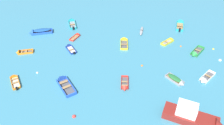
# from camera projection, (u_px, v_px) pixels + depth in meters

# --- Properties ---
(rowboat_red_midfield_right) EXTENTS (1.45, 3.13, 0.91)m
(rowboat_red_midfield_right) POSITION_uv_depth(u_px,v_px,m) (125.00, 86.00, 29.80)
(rowboat_red_midfield_right) COLOR #4C4C51
(rowboat_red_midfield_right) RESTS_ON ground_plane
(rowboat_blue_outer_right) EXTENTS (3.15, 4.59, 1.35)m
(rowboat_blue_outer_right) POSITION_uv_depth(u_px,v_px,m) (63.00, 81.00, 30.56)
(rowboat_blue_outer_right) COLOR #4C4C51
(rowboat_blue_outer_right) RESTS_ON ground_plane
(rowboat_orange_near_left) EXTENTS (2.86, 1.23, 0.91)m
(rowboat_orange_near_left) POSITION_uv_depth(u_px,v_px,m) (21.00, 52.00, 36.35)
(rowboat_orange_near_left) COLOR #4C4C51
(rowboat_orange_near_left) RESTS_ON ground_plane
(kayak_grey_center) EXTENTS (1.67, 3.58, 0.34)m
(kayak_grey_center) POSITION_uv_depth(u_px,v_px,m) (142.00, 31.00, 42.24)
(kayak_grey_center) COLOR gray
(kayak_grey_center) RESTS_ON ground_plane
(rowboat_turquoise_far_right) EXTENTS (2.89, 4.64, 1.27)m
(rowboat_turquoise_far_right) POSITION_uv_depth(u_px,v_px,m) (180.00, 24.00, 44.52)
(rowboat_turquoise_far_right) COLOR #99754C
(rowboat_turquoise_far_right) RESTS_ON ground_plane
(rowboat_yellow_cluster_outer) EXTENTS (1.77, 3.95, 1.14)m
(rowboat_yellow_cluster_outer) POSITION_uv_depth(u_px,v_px,m) (124.00, 41.00, 39.24)
(rowboat_yellow_cluster_outer) COLOR #4C4C51
(rowboat_yellow_cluster_outer) RESTS_ON ground_plane
(rowboat_deep_blue_outer_left) EXTENTS (2.12, 3.17, 0.95)m
(rowboat_deep_blue_outer_left) POSITION_uv_depth(u_px,v_px,m) (69.00, 47.00, 37.64)
(rowboat_deep_blue_outer_left) COLOR beige
(rowboat_deep_blue_outer_left) RESTS_ON ground_plane
(motor_launch_maroon_near_camera) EXTENTS (6.96, 5.17, 2.75)m
(motor_launch_maroon_near_camera) POSITION_uv_depth(u_px,v_px,m) (195.00, 117.00, 24.84)
(motor_launch_maroon_near_camera) COLOR maroon
(motor_launch_maroon_near_camera) RESTS_ON ground_plane
(rowboat_white_far_left) EXTENTS (3.28, 2.82, 0.95)m
(rowboat_white_far_left) POSITION_uv_depth(u_px,v_px,m) (205.00, 79.00, 30.90)
(rowboat_white_far_left) COLOR #4C4C51
(rowboat_white_far_left) RESTS_ON ground_plane
(rowboat_green_back_row_left) EXTENTS (3.41, 3.27, 1.06)m
(rowboat_green_back_row_left) POSITION_uv_depth(u_px,v_px,m) (195.00, 53.00, 36.03)
(rowboat_green_back_row_left) COLOR #4C4C51
(rowboat_green_back_row_left) RESTS_ON ground_plane
(rowboat_red_midfield_left) EXTENTS (2.26, 2.81, 0.86)m
(rowboat_red_midfield_left) POSITION_uv_depth(u_px,v_px,m) (77.00, 36.00, 40.86)
(rowboat_red_midfield_left) COLOR #99754C
(rowboat_red_midfield_left) RESTS_ON ground_plane
(rowboat_blue_cluster_inner) EXTENTS (4.52, 1.85, 1.32)m
(rowboat_blue_cluster_inner) POSITION_uv_depth(u_px,v_px,m) (38.00, 32.00, 41.55)
(rowboat_blue_cluster_inner) COLOR #99754C
(rowboat_blue_cluster_inner) RESTS_ON ground_plane
(rowboat_orange_back_row_center) EXTENTS (2.11, 3.47, 0.93)m
(rowboat_orange_back_row_center) POSITION_uv_depth(u_px,v_px,m) (14.00, 79.00, 31.06)
(rowboat_orange_back_row_center) COLOR beige
(rowboat_orange_back_row_center) RESTS_ON ground_plane
(rowboat_grey_near_right) EXTENTS (2.47, 3.15, 1.00)m
(rowboat_grey_near_right) POSITION_uv_depth(u_px,v_px,m) (177.00, 81.00, 30.57)
(rowboat_grey_near_right) COLOR #99754C
(rowboat_grey_near_right) RESTS_ON ground_plane
(rowboat_turquoise_back_row_right) EXTENTS (1.82, 4.50, 1.18)m
(rowboat_turquoise_back_row_right) POSITION_uv_depth(u_px,v_px,m) (72.00, 22.00, 45.12)
(rowboat_turquoise_back_row_right) COLOR gray
(rowboat_turquoise_back_row_right) RESTS_ON ground_plane
(rowboat_yellow_foreground_center) EXTENTS (3.03, 2.44, 0.85)m
(rowboat_yellow_foreground_center) POSITION_uv_depth(u_px,v_px,m) (170.00, 41.00, 39.36)
(rowboat_yellow_foreground_center) COLOR gray
(rowboat_yellow_foreground_center) RESTS_ON ground_plane
(mooring_buoy_central) EXTENTS (0.31, 0.31, 0.31)m
(mooring_buoy_central) POSITION_uv_depth(u_px,v_px,m) (181.00, 46.00, 38.10)
(mooring_buoy_central) COLOR orange
(mooring_buoy_central) RESTS_ON ground_plane
(mooring_buoy_midfield) EXTENTS (0.35, 0.35, 0.35)m
(mooring_buoy_midfield) POSITION_uv_depth(u_px,v_px,m) (213.00, 49.00, 37.41)
(mooring_buoy_midfield) COLOR yellow
(mooring_buoy_midfield) RESTS_ON ground_plane
(mooring_buoy_far_field) EXTENTS (0.33, 0.33, 0.33)m
(mooring_buoy_far_field) POSITION_uv_depth(u_px,v_px,m) (142.00, 66.00, 33.71)
(mooring_buoy_far_field) COLOR orange
(mooring_buoy_far_field) RESTS_ON ground_plane
(mooring_buoy_near_foreground) EXTENTS (0.47, 0.47, 0.47)m
(mooring_buoy_near_foreground) POSITION_uv_depth(u_px,v_px,m) (74.00, 117.00, 25.88)
(mooring_buoy_near_foreground) COLOR red
(mooring_buoy_near_foreground) RESTS_ON ground_plane
(mooring_buoy_between_boats_left) EXTENTS (0.34, 0.34, 0.34)m
(mooring_buoy_between_boats_left) POSITION_uv_depth(u_px,v_px,m) (37.00, 73.00, 32.36)
(mooring_buoy_between_boats_left) COLOR silver
(mooring_buoy_between_boats_left) RESTS_ON ground_plane
(mooring_buoy_between_boats_right) EXTENTS (0.46, 0.46, 0.46)m
(mooring_buoy_between_boats_right) POSITION_uv_depth(u_px,v_px,m) (220.00, 60.00, 34.84)
(mooring_buoy_between_boats_right) COLOR silver
(mooring_buoy_between_boats_right) RESTS_ON ground_plane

